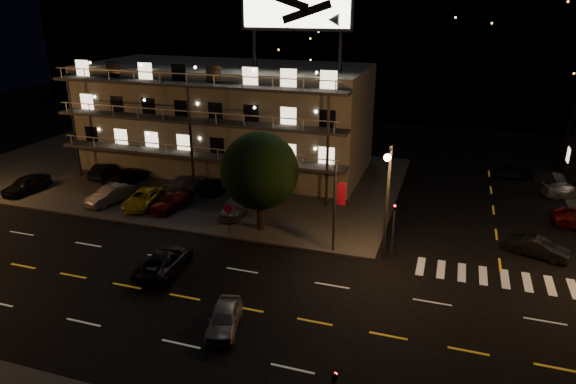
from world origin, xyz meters
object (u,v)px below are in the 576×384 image
(lot_car_2, at_px, (144,198))
(lot_car_4, at_px, (234,207))
(side_car_0, at_px, (539,248))
(road_car_east, at_px, (224,318))
(road_car_west, at_px, (164,262))
(tree, at_px, (259,173))
(lot_car_7, at_px, (187,184))

(lot_car_2, height_order, lot_car_4, lot_car_4)
(side_car_0, distance_m, road_car_east, 22.13)
(road_car_west, bearing_deg, side_car_0, -161.84)
(lot_car_4, xyz_separation_m, road_car_east, (5.62, -14.09, -0.18))
(lot_car_2, distance_m, road_car_east, 19.20)
(tree, xyz_separation_m, road_car_west, (-3.57, -7.83, -3.91))
(lot_car_4, bearing_deg, side_car_0, -4.16)
(side_car_0, relative_size, road_car_east, 1.01)
(tree, bearing_deg, road_car_west, -114.54)
(lot_car_2, xyz_separation_m, side_car_0, (30.60, 0.79, -0.18))
(road_car_east, bearing_deg, lot_car_7, 109.91)
(tree, xyz_separation_m, lot_car_4, (-2.92, 1.82, -3.78))
(side_car_0, bearing_deg, lot_car_4, 110.11)
(lot_car_2, height_order, road_car_east, lot_car_2)
(lot_car_4, bearing_deg, tree, -36.58)
(lot_car_2, xyz_separation_m, road_car_east, (13.68, -13.48, -0.16))
(tree, height_order, lot_car_7, tree)
(lot_car_4, height_order, side_car_0, lot_car_4)
(lot_car_2, bearing_deg, lot_car_7, 57.07)
(lot_car_2, distance_m, lot_car_7, 4.50)
(lot_car_2, xyz_separation_m, lot_car_4, (8.05, 0.61, 0.02))
(lot_car_7, relative_size, road_car_east, 1.36)
(lot_car_2, relative_size, lot_car_4, 1.20)
(tree, bearing_deg, side_car_0, 5.83)
(lot_car_4, bearing_deg, road_car_west, -98.50)
(lot_car_2, relative_size, lot_car_7, 0.92)
(side_car_0, relative_size, road_car_west, 0.76)
(lot_car_7, distance_m, road_car_east, 21.19)
(lot_car_2, height_order, side_car_0, lot_car_2)
(lot_car_2, height_order, road_car_west, lot_car_2)
(road_car_west, bearing_deg, lot_car_4, -98.69)
(lot_car_2, xyz_separation_m, lot_car_7, (1.85, 4.10, 0.09))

